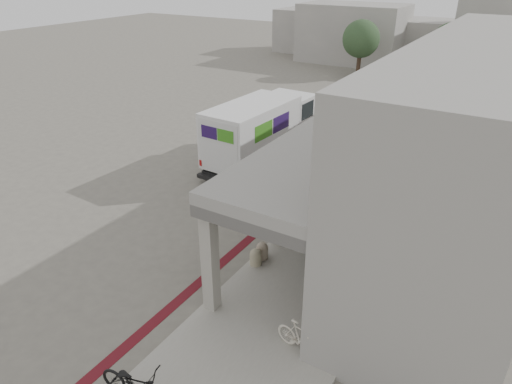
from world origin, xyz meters
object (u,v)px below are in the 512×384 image
Objects in this scene: bicycle_black at (135,383)px; utility_cabinet at (319,271)px; bench at (322,257)px; fedex_truck at (263,130)px; bicycle_cream at (302,339)px.

utility_cabinet is at bearing -23.92° from bicycle_black.
utility_cabinet is 0.50× the size of bicycle_black.
utility_cabinet is (0.31, -0.92, 0.15)m from bench.
fedex_truck reaches higher than utility_cabinet.
fedex_truck is 3.97× the size of bench.
bicycle_cream is (0.81, -2.85, -0.01)m from utility_cabinet.
bicycle_black is 1.22× the size of bicycle_cream.
bicycle_cream reaches higher than bench.
bench is 3.93m from bicycle_cream.
bicycle_black reaches higher than bench.
fedex_truck is at bearing 131.45° from utility_cabinet.
bicycle_cream is at bearing -46.36° from bicycle_black.
bicycle_cream is (7.41, -10.53, -1.14)m from fedex_truck.
bench is 1.26× the size of bicycle_cream.
bicycle_black is (-1.80, -6.09, 0.02)m from utility_cabinet.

